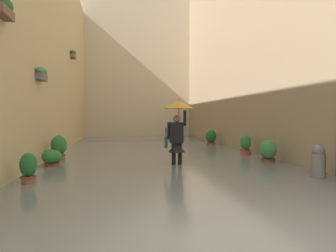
{
  "coord_description": "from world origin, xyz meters",
  "views": [
    {
      "loc": [
        1.39,
        3.11,
        1.54
      ],
      "look_at": [
        -0.11,
        -6.63,
        1.27
      ],
      "focal_mm": 34.8,
      "sensor_mm": 36.0,
      "label": 1
    }
  ],
  "objects_px": {
    "potted_plant_near_left": "(246,146)",
    "potted_plant_near_right": "(59,149)",
    "potted_plant_mid_left": "(268,153)",
    "potted_plant_mid_right": "(28,171)",
    "person_wading": "(178,123)",
    "potted_plant_far_left": "(211,138)",
    "potted_plant_far_right": "(52,160)",
    "mooring_bollard": "(318,165)"
  },
  "relations": [
    {
      "from": "person_wading",
      "to": "potted_plant_far_left",
      "type": "distance_m",
      "value": 6.93
    },
    {
      "from": "mooring_bollard",
      "to": "potted_plant_far_left",
      "type": "bearing_deg",
      "value": -90.17
    },
    {
      "from": "mooring_bollard",
      "to": "potted_plant_mid_left",
      "type": "bearing_deg",
      "value": -89.94
    },
    {
      "from": "potted_plant_near_left",
      "to": "potted_plant_mid_right",
      "type": "relative_size",
      "value": 1.15
    },
    {
      "from": "potted_plant_near_left",
      "to": "potted_plant_mid_left",
      "type": "bearing_deg",
      "value": 87.87
    },
    {
      "from": "person_wading",
      "to": "potted_plant_far_right",
      "type": "height_order",
      "value": "person_wading"
    },
    {
      "from": "potted_plant_near_right",
      "to": "potted_plant_far_right",
      "type": "height_order",
      "value": "potted_plant_near_right"
    },
    {
      "from": "potted_plant_far_right",
      "to": "mooring_bollard",
      "type": "height_order",
      "value": "mooring_bollard"
    },
    {
      "from": "potted_plant_near_left",
      "to": "mooring_bollard",
      "type": "bearing_deg",
      "value": 89.1
    },
    {
      "from": "potted_plant_near_left",
      "to": "potted_plant_far_left",
      "type": "bearing_deg",
      "value": -89.41
    },
    {
      "from": "potted_plant_near_left",
      "to": "mooring_bollard",
      "type": "xyz_separation_m",
      "value": [
        0.07,
        4.42,
        -0.02
      ]
    },
    {
      "from": "potted_plant_mid_right",
      "to": "mooring_bollard",
      "type": "distance_m",
      "value": 6.33
    },
    {
      "from": "potted_plant_mid_left",
      "to": "potted_plant_mid_right",
      "type": "bearing_deg",
      "value": 19.06
    },
    {
      "from": "potted_plant_near_left",
      "to": "potted_plant_mid_right",
      "type": "height_order",
      "value": "potted_plant_near_left"
    },
    {
      "from": "potted_plant_far_left",
      "to": "potted_plant_near_right",
      "type": "height_order",
      "value": "potted_plant_near_right"
    },
    {
      "from": "potted_plant_mid_left",
      "to": "potted_plant_far_right",
      "type": "xyz_separation_m",
      "value": [
        6.3,
        -0.11,
        -0.1
      ]
    },
    {
      "from": "potted_plant_far_left",
      "to": "potted_plant_near_right",
      "type": "distance_m",
      "value": 7.99
    },
    {
      "from": "potted_plant_near_left",
      "to": "potted_plant_near_right",
      "type": "xyz_separation_m",
      "value": [
        6.4,
        0.58,
        0.05
      ]
    },
    {
      "from": "potted_plant_mid_right",
      "to": "mooring_bollard",
      "type": "xyz_separation_m",
      "value": [
        -6.33,
        0.3,
        0.03
      ]
    },
    {
      "from": "potted_plant_far_left",
      "to": "potted_plant_mid_left",
      "type": "bearing_deg",
      "value": 89.74
    },
    {
      "from": "potted_plant_mid_left",
      "to": "potted_plant_far_left",
      "type": "height_order",
      "value": "potted_plant_far_left"
    },
    {
      "from": "potted_plant_far_right",
      "to": "mooring_bollard",
      "type": "distance_m",
      "value": 6.82
    },
    {
      "from": "potted_plant_mid_left",
      "to": "potted_plant_near_right",
      "type": "bearing_deg",
      "value": -12.08
    },
    {
      "from": "potted_plant_far_right",
      "to": "potted_plant_mid_right",
      "type": "bearing_deg",
      "value": 89.39
    },
    {
      "from": "potted_plant_near_left",
      "to": "potted_plant_far_right",
      "type": "height_order",
      "value": "potted_plant_near_left"
    },
    {
      "from": "potted_plant_mid_right",
      "to": "mooring_bollard",
      "type": "bearing_deg",
      "value": 177.26
    },
    {
      "from": "person_wading",
      "to": "potted_plant_mid_left",
      "type": "distance_m",
      "value": 2.94
    },
    {
      "from": "potted_plant_near_right",
      "to": "potted_plant_mid_right",
      "type": "bearing_deg",
      "value": 90.06
    },
    {
      "from": "potted_plant_near_left",
      "to": "potted_plant_mid_right",
      "type": "bearing_deg",
      "value": 32.76
    },
    {
      "from": "person_wading",
      "to": "mooring_bollard",
      "type": "distance_m",
      "value": 3.81
    },
    {
      "from": "potted_plant_mid_right",
      "to": "potted_plant_near_right",
      "type": "relative_size",
      "value": 0.83
    },
    {
      "from": "mooring_bollard",
      "to": "potted_plant_near_left",
      "type": "bearing_deg",
      "value": -90.9
    },
    {
      "from": "potted_plant_far_left",
      "to": "person_wading",
      "type": "bearing_deg",
      "value": 65.74
    },
    {
      "from": "potted_plant_near_left",
      "to": "potted_plant_near_right",
      "type": "distance_m",
      "value": 6.43
    },
    {
      "from": "potted_plant_mid_left",
      "to": "potted_plant_near_right",
      "type": "distance_m",
      "value": 6.47
    },
    {
      "from": "person_wading",
      "to": "potted_plant_near_right",
      "type": "distance_m",
      "value": 3.9
    },
    {
      "from": "potted_plant_mid_right",
      "to": "potted_plant_far_right",
      "type": "height_order",
      "value": "potted_plant_mid_right"
    },
    {
      "from": "potted_plant_mid_left",
      "to": "potted_plant_near_right",
      "type": "xyz_separation_m",
      "value": [
        6.33,
        -1.35,
        0.07
      ]
    },
    {
      "from": "potted_plant_mid_right",
      "to": "potted_plant_mid_left",
      "type": "bearing_deg",
      "value": -160.94
    },
    {
      "from": "potted_plant_mid_left",
      "to": "potted_plant_near_right",
      "type": "relative_size",
      "value": 0.89
    },
    {
      "from": "person_wading",
      "to": "potted_plant_mid_right",
      "type": "xyz_separation_m",
      "value": [
        3.53,
        2.11,
        -0.94
      ]
    },
    {
      "from": "person_wading",
      "to": "potted_plant_near_right",
      "type": "bearing_deg",
      "value": -22.02
    }
  ]
}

